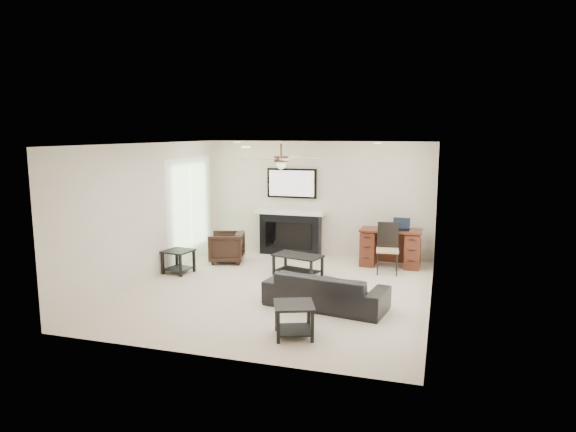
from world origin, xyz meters
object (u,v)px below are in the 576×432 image
object	(u,v)px
fireplace_unit	(290,212)
armchair	(227,247)
coffee_table	(298,265)
sofa	(326,290)
desk	(390,248)

from	to	relation	value
fireplace_unit	armchair	bearing A→B (deg)	-136.23
armchair	fireplace_unit	size ratio (longest dim) A/B	0.36
fireplace_unit	coffee_table	bearing A→B (deg)	-68.53
sofa	coffee_table	distance (m)	1.84
armchair	sofa	bearing A→B (deg)	35.59
armchair	coffee_table	size ratio (longest dim) A/B	0.77
coffee_table	desk	xyz separation A→B (m)	(1.60, 1.20, 0.18)
armchair	desk	bearing A→B (deg)	86.29
sofa	armchair	distance (m)	3.37
sofa	armchair	world-z (taller)	armchair
coffee_table	fireplace_unit	world-z (taller)	fireplace_unit
armchair	fireplace_unit	xyz separation A→B (m)	(1.08, 1.03, 0.64)
sofa	fireplace_unit	distance (m)	3.59
armchair	coffee_table	distance (m)	1.79
sofa	coffee_table	size ratio (longest dim) A/B	2.09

